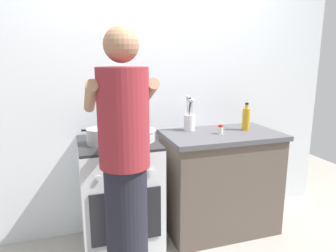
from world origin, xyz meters
The scene contains 10 objects.
ground centered at (0.00, 0.00, 0.00)m, with size 6.00×6.00×0.00m, color gray.
back_wall centered at (0.20, 0.50, 1.25)m, with size 3.20×0.10×2.50m.
countertop centered at (0.55, 0.15, 0.45)m, with size 1.00×0.60×0.90m.
stove_range centered at (-0.35, 0.15, 0.45)m, with size 0.60×0.62×0.90m.
pot centered at (-0.49, 0.10, 0.96)m, with size 0.26×0.19×0.12m.
mixing_bowl centered at (-0.21, 0.12, 0.95)m, with size 0.31×0.31×0.09m.
utensil_crock centered at (0.32, 0.33, 1.00)m, with size 0.10×0.10×0.32m.
spice_bottle centered at (0.52, 0.12, 0.94)m, with size 0.04×0.04×0.08m.
oil_bottle centered at (0.80, 0.19, 1.00)m, with size 0.07×0.07×0.25m.
person centered at (-0.39, -0.41, 0.86)m, with size 0.41×0.50×1.70m.
Camera 1 is at (-0.68, -2.14, 1.52)m, focal length 32.57 mm.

